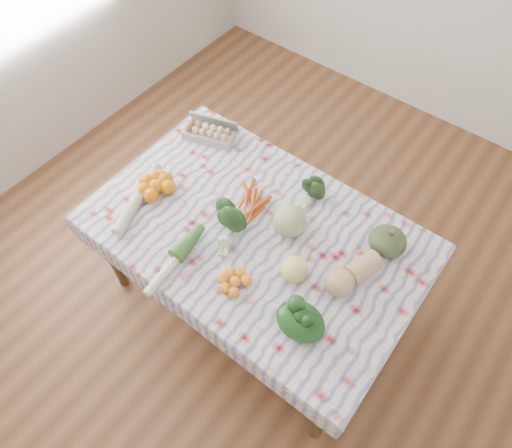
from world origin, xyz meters
name	(u,v)px	position (x,y,z in m)	size (l,w,h in m)	color
ground	(256,297)	(0.00, 0.00, 0.00)	(4.50, 4.50, 0.00)	brown
dining_table	(256,240)	(0.00, 0.00, 0.68)	(1.60, 1.00, 0.75)	brown
tablecloth	(256,231)	(0.00, 0.00, 0.76)	(1.66, 1.06, 0.01)	silver
egg_carton	(208,134)	(-0.61, 0.34, 0.80)	(0.29, 0.12, 0.08)	#A5A5A1
carrot_bunch	(253,203)	(-0.11, 0.12, 0.78)	(0.23, 0.21, 0.04)	#CB4B14
kale_bunch	(311,191)	(0.10, 0.34, 0.82)	(0.14, 0.12, 0.12)	#193114
kabocha_squash	(387,241)	(0.56, 0.31, 0.82)	(0.18, 0.18, 0.12)	#3C4E29
cabbage	(290,220)	(0.13, 0.10, 0.84)	(0.17, 0.17, 0.17)	#9FB372
butternut_squash	(353,273)	(0.52, 0.05, 0.83)	(0.13, 0.28, 0.13)	tan
orange_cluster	(156,186)	(-0.57, -0.12, 0.80)	(0.25, 0.25, 0.08)	orange
broccoli	(226,230)	(-0.09, -0.12, 0.82)	(0.17, 0.17, 0.12)	#1D4119
mandarin_cluster	(235,282)	(0.11, -0.30, 0.79)	(0.18, 0.18, 0.06)	orange
grapefruit	(295,269)	(0.30, -0.09, 0.83)	(0.13, 0.13, 0.13)	#F4F47A
spinach_bag	(300,321)	(0.46, -0.28, 0.81)	(0.22, 0.18, 0.10)	black
daikon	(135,202)	(-0.59, -0.26, 0.79)	(0.06, 0.06, 0.42)	beige
leek	(175,261)	(-0.19, -0.38, 0.78)	(0.05, 0.05, 0.41)	white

